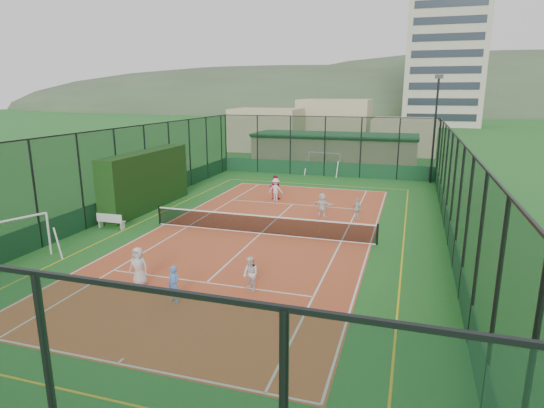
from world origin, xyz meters
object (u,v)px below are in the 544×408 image
Objects in this scene: child_far_right at (357,209)px; coach at (275,187)px; white_bench at (111,221)px; futsal_goal_near at (15,242)px; floodlight_ne at (435,130)px; child_far_left at (276,190)px; child_far_back at (322,205)px; apartment_tower at (445,51)px; futsal_goal_far at (324,164)px; child_near_right at (251,274)px; child_near_mid at (174,284)px; clubhouse at (334,150)px; child_near_left at (139,267)px.

coach is (-5.89, 3.47, 0.19)m from child_far_right.
futsal_goal_near is at bearing -98.09° from white_bench.
floodlight_ne reaches higher than child_far_left.
child_far_left is 0.53m from coach.
floodlight_ne reaches higher than child_far_back.
apartment_tower is 77.48m from child_far_left.
futsal_goal_near reaches higher than futsal_goal_far.
child_far_right is at bearing -95.58° from apartment_tower.
child_far_back is (0.55, 10.55, 0.06)m from child_near_right.
futsal_goal_near reaches higher than child_far_left.
coach reaches higher than child_far_right.
apartment_tower is at bearing 117.60° from child_near_right.
apartment_tower is 24.54× the size of child_far_right.
child_near_mid is at bearing 99.82° from child_far_right.
apartment_tower is 86.99m from white_bench.
floodlight_ne is 0.54× the size of clubhouse.
futsal_goal_far is at bearing 173.47° from floodlight_ne.
clubhouse is 10.06× the size of white_bench.
futsal_goal_near is at bearing 71.38° from child_far_right.
apartment_tower is 23.23× the size of child_near_mid.
apartment_tower is at bearing -96.25° from child_far_left.
child_near_left is 0.97× the size of child_far_left.
child_near_mid is at bearing -109.52° from child_near_right.
futsal_goal_far is at bearing -40.57° from child_far_right.
clubhouse is at bearing -70.03° from child_far_back.
floodlight_ne is 6.45× the size of child_near_right.
child_near_left is at bearing -99.09° from apartment_tower.
white_bench is (-16.40, -18.04, -3.70)m from floodlight_ne.
coach is (-3.90, 3.49, 0.10)m from child_far_back.
white_bench is at bearing 14.48° from futsal_goal_near.
child_near_mid is (-8.96, -24.76, -3.47)m from floodlight_ne.
child_far_left is 4.75m from child_far_back.
futsal_goal_near is 15.98m from coach.
child_far_right is at bearing -64.08° from futsal_goal_far.
floodlight_ne is 2.81× the size of futsal_goal_near.
child_near_left is at bearing -47.83° from white_bench.
apartment_tower is 92.29m from futsal_goal_near.
futsal_goal_far is at bearing -103.86° from coach.
floodlight_ne is 14.01m from coach.
white_bench is at bearing -103.35° from apartment_tower.
child_far_left is (-13.30, -74.99, -14.23)m from apartment_tower.
futsal_goal_near is at bearing -101.27° from futsal_goal_far.
child_far_back is at bearing 31.57° from child_far_right.
white_bench is 1.18× the size of child_near_right.
child_near_right is (-6.77, -23.15, -3.48)m from floodlight_ne.
futsal_goal_near is at bearing -143.98° from child_near_right.
apartment_tower reaches higher than child_near_mid.
futsal_goal_near is (-8.48, -28.89, -0.63)m from clubhouse.
clubhouse is 9.51× the size of coach.
child_near_mid is at bearing -43.07° from white_bench.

